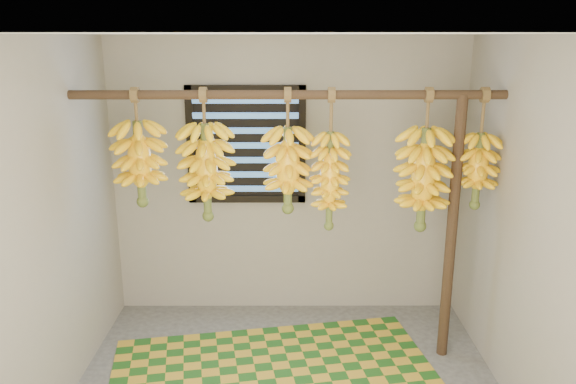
{
  "coord_description": "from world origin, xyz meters",
  "views": [
    {
      "loc": [
        -0.01,
        -3.18,
        2.39
      ],
      "look_at": [
        0.0,
        0.55,
        1.35
      ],
      "focal_mm": 35.0,
      "sensor_mm": 36.0,
      "label": 1
    }
  ],
  "objects_px": {
    "banana_bunch_b": "(206,172)",
    "support_post": "(451,232)",
    "banana_bunch_c": "(288,170)",
    "banana_bunch_f": "(478,171)",
    "banana_bunch_d": "(330,181)",
    "banana_bunch_e": "(423,179)",
    "banana_bunch_a": "(140,163)"
  },
  "relations": [
    {
      "from": "banana_bunch_b",
      "to": "support_post",
      "type": "bearing_deg",
      "value": 0.0
    },
    {
      "from": "support_post",
      "to": "banana_bunch_c",
      "type": "distance_m",
      "value": 1.29
    },
    {
      "from": "banana_bunch_c",
      "to": "banana_bunch_f",
      "type": "relative_size",
      "value": 1.03
    },
    {
      "from": "support_post",
      "to": "banana_bunch_d",
      "type": "relative_size",
      "value": 1.96
    },
    {
      "from": "banana_bunch_e",
      "to": "banana_bunch_f",
      "type": "distance_m",
      "value": 0.39
    },
    {
      "from": "support_post",
      "to": "banana_bunch_d",
      "type": "distance_m",
      "value": 0.98
    },
    {
      "from": "support_post",
      "to": "banana_bunch_f",
      "type": "height_order",
      "value": "banana_bunch_f"
    },
    {
      "from": "support_post",
      "to": "banana_bunch_b",
      "type": "bearing_deg",
      "value": 180.0
    },
    {
      "from": "support_post",
      "to": "banana_bunch_c",
      "type": "xyz_separation_m",
      "value": [
        -1.2,
        0.0,
        0.47
      ]
    },
    {
      "from": "banana_bunch_b",
      "to": "banana_bunch_c",
      "type": "distance_m",
      "value": 0.58
    },
    {
      "from": "support_post",
      "to": "banana_bunch_c",
      "type": "height_order",
      "value": "banana_bunch_c"
    },
    {
      "from": "banana_bunch_a",
      "to": "support_post",
      "type": "bearing_deg",
      "value": -0.0
    },
    {
      "from": "banana_bunch_a",
      "to": "banana_bunch_d",
      "type": "relative_size",
      "value": 0.82
    },
    {
      "from": "support_post",
      "to": "banana_bunch_a",
      "type": "relative_size",
      "value": 2.4
    },
    {
      "from": "banana_bunch_c",
      "to": "banana_bunch_e",
      "type": "bearing_deg",
      "value": -0.0
    },
    {
      "from": "banana_bunch_c",
      "to": "banana_bunch_d",
      "type": "relative_size",
      "value": 0.87
    },
    {
      "from": "banana_bunch_c",
      "to": "banana_bunch_d",
      "type": "bearing_deg",
      "value": -0.0
    },
    {
      "from": "banana_bunch_a",
      "to": "banana_bunch_e",
      "type": "height_order",
      "value": "same"
    },
    {
      "from": "banana_bunch_b",
      "to": "banana_bunch_d",
      "type": "relative_size",
      "value": 0.93
    },
    {
      "from": "support_post",
      "to": "banana_bunch_a",
      "type": "bearing_deg",
      "value": 180.0
    },
    {
      "from": "banana_bunch_a",
      "to": "banana_bunch_b",
      "type": "height_order",
      "value": "same"
    },
    {
      "from": "support_post",
      "to": "banana_bunch_d",
      "type": "bearing_deg",
      "value": 180.0
    },
    {
      "from": "support_post",
      "to": "banana_bunch_d",
      "type": "height_order",
      "value": "banana_bunch_d"
    },
    {
      "from": "banana_bunch_d",
      "to": "support_post",
      "type": "bearing_deg",
      "value": 0.0
    },
    {
      "from": "support_post",
      "to": "banana_bunch_b",
      "type": "distance_m",
      "value": 1.84
    },
    {
      "from": "banana_bunch_d",
      "to": "banana_bunch_e",
      "type": "bearing_deg",
      "value": -0.0
    },
    {
      "from": "banana_bunch_b",
      "to": "banana_bunch_d",
      "type": "height_order",
      "value": "same"
    },
    {
      "from": "support_post",
      "to": "banana_bunch_b",
      "type": "height_order",
      "value": "banana_bunch_b"
    },
    {
      "from": "banana_bunch_e",
      "to": "support_post",
      "type": "bearing_deg",
      "value": 0.0
    },
    {
      "from": "banana_bunch_c",
      "to": "support_post",
      "type": "bearing_deg",
      "value": -0.0
    },
    {
      "from": "support_post",
      "to": "banana_bunch_f",
      "type": "distance_m",
      "value": 0.49
    },
    {
      "from": "support_post",
      "to": "banana_bunch_e",
      "type": "relative_size",
      "value": 1.96
    }
  ]
}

